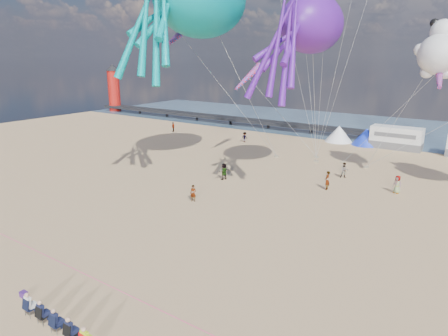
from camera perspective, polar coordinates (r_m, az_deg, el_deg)
ground at (r=27.45m, az=-8.89°, el=-11.25°), size 120.00×120.00×0.00m
water at (r=75.48m, az=21.22°, el=5.33°), size 120.00×120.00×0.00m
pier at (r=77.11m, az=-1.56°, el=7.34°), size 60.00×3.00×0.50m
lighthouse at (r=95.87m, az=-15.43°, el=10.57°), size 2.60×2.60×9.00m
motorhome_0 at (r=59.53m, az=23.39°, el=3.98°), size 6.60×2.50×3.00m
tent_white at (r=61.59m, az=16.08°, el=4.74°), size 4.00×4.00×2.40m
tent_blue at (r=60.46m, az=19.66°, el=4.24°), size 4.00×4.00×2.40m
spectator_row at (r=21.13m, az=-22.74°, el=-19.38°), size 6.10×0.90×1.30m
cooler_purple at (r=24.65m, az=-26.69°, el=-15.83°), size 0.40×0.30×0.32m
rope_line at (r=24.56m, az=-17.20°, el=-15.25°), size 34.00×0.03×0.03m
standing_person at (r=35.11m, az=-4.42°, el=-3.61°), size 0.63×0.51×1.49m
beachgoer_0 at (r=40.36m, az=23.51°, el=-2.16°), size 0.73×0.61×1.70m
beachgoer_1 at (r=43.46m, az=16.81°, el=-0.31°), size 0.94×0.78×1.65m
beachgoer_2 at (r=59.00m, az=2.96°, el=4.43°), size 0.75×0.60×1.49m
beachgoer_3 at (r=67.72m, az=-7.28°, el=5.85°), size 1.18×0.98×1.59m
beachgoer_4 at (r=41.07m, az=-0.01°, el=-0.49°), size 0.75×1.09×1.72m
beachgoer_5 at (r=39.21m, az=14.52°, el=-1.73°), size 0.76×1.75×1.83m
sandbag_a at (r=50.57m, az=7.52°, el=1.63°), size 0.50×0.35×0.22m
sandbag_b at (r=49.11m, az=13.05°, el=0.93°), size 0.50×0.35×0.22m
sandbag_c at (r=48.28m, az=19.64°, el=0.15°), size 0.50×0.35×0.22m
sandbag_d at (r=49.66m, az=16.67°, el=0.83°), size 0.50×0.35×0.22m
sandbag_e at (r=51.22m, az=13.06°, el=1.54°), size 0.50×0.35×0.22m
kite_octopus_purple at (r=39.81m, az=12.45°, el=19.47°), size 6.69×11.20×11.96m
kite_panda at (r=42.72m, az=28.34°, el=14.10°), size 5.42×5.23×6.33m
windsock_left at (r=48.29m, az=-6.28°, el=18.49°), size 2.90×6.35×6.31m
windsock_mid at (r=42.80m, az=28.36°, el=12.04°), size 2.20×6.08×6.00m
windsock_right at (r=48.96m, az=3.46°, el=12.84°), size 1.38×5.41×5.35m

